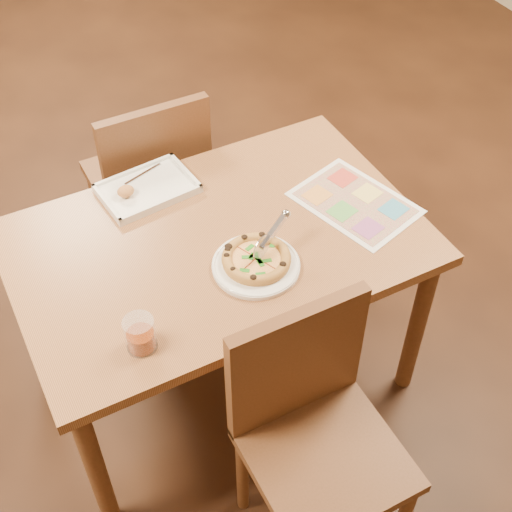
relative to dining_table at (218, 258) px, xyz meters
name	(u,v)px	position (x,y,z in m)	size (l,w,h in m)	color
room	(207,64)	(0.00, 0.00, 0.72)	(7.00, 7.00, 7.00)	#351C0E
dining_table	(218,258)	(0.00, 0.00, 0.00)	(1.30, 0.85, 0.72)	#99623D
chair_near	(311,411)	(0.00, -0.60, -0.07)	(0.42, 0.42, 0.47)	brown
chair_far	(152,170)	(0.00, 0.60, -0.07)	(0.42, 0.42, 0.47)	brown
plate	(256,266)	(0.05, -0.17, 0.09)	(0.27, 0.27, 0.01)	white
pizza	(256,259)	(0.06, -0.16, 0.11)	(0.21, 0.21, 0.03)	#C78C43
pizza_cutter	(270,236)	(0.11, -0.14, 0.17)	(0.16, 0.08, 0.10)	silver
appetizer_tray	(146,190)	(-0.12, 0.32, 0.10)	(0.33, 0.25, 0.06)	white
glass_tumbler	(140,336)	(-0.37, -0.29, 0.13)	(0.09, 0.09, 0.11)	maroon
menu	(355,203)	(0.48, -0.06, 0.09)	(0.28, 0.39, 0.01)	silver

